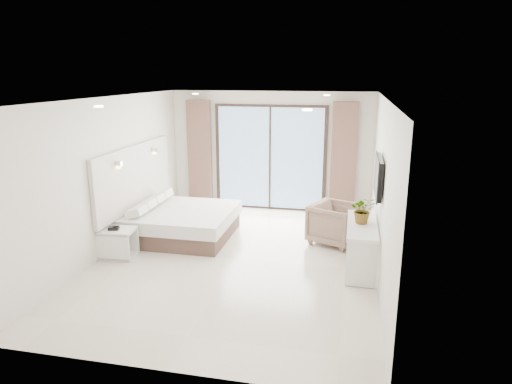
% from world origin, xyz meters
% --- Properties ---
extents(ground, '(6.20, 6.20, 0.00)m').
position_xyz_m(ground, '(0.00, 0.00, 0.00)').
color(ground, beige).
rests_on(ground, ground).
extents(room_shell, '(4.62, 6.22, 2.72)m').
position_xyz_m(room_shell, '(-0.20, 0.84, 1.58)').
color(room_shell, silver).
rests_on(room_shell, ground).
extents(bed, '(1.93, 1.84, 0.68)m').
position_xyz_m(bed, '(-1.35, 0.87, 0.28)').
color(bed, brown).
rests_on(bed, ground).
extents(nightstand, '(0.59, 0.49, 0.50)m').
position_xyz_m(nightstand, '(-2.02, -0.34, 0.25)').
color(nightstand, white).
rests_on(nightstand, ground).
extents(phone, '(0.20, 0.17, 0.06)m').
position_xyz_m(phone, '(-2.07, -0.38, 0.54)').
color(phone, black).
rests_on(phone, nightstand).
extents(console_desk, '(0.46, 1.48, 0.77)m').
position_xyz_m(console_desk, '(2.04, 0.03, 0.56)').
color(console_desk, white).
rests_on(console_desk, ground).
extents(plant, '(0.46, 0.50, 0.34)m').
position_xyz_m(plant, '(2.04, 0.07, 0.94)').
color(plant, '#33662D').
rests_on(plant, console_desk).
extents(armchair, '(1.01, 1.04, 0.83)m').
position_xyz_m(armchair, '(1.58, 1.13, 0.42)').
color(armchair, '#937460').
rests_on(armchair, ground).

